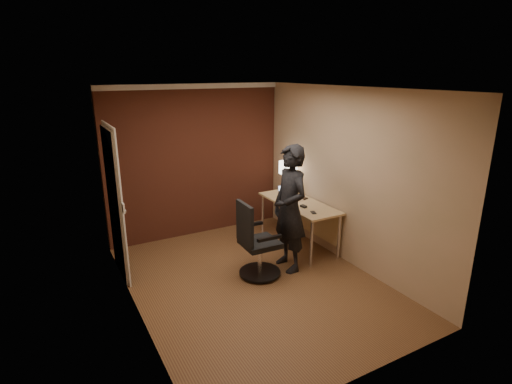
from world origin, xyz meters
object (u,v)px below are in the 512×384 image
phone (313,212)px  office_chair (256,245)px  desk (302,209)px  desk_lamp (288,168)px  laptop (289,195)px  wallet (303,198)px  person (290,209)px  mouse (304,206)px

phone → office_chair: size_ratio=0.11×
desk → desk_lamp: (0.06, 0.53, 0.55)m
desk_lamp → phone: 1.14m
desk → laptop: (-0.13, 0.19, 0.19)m
desk_lamp → office_chair: bearing=-138.2°
desk → desk_lamp: 0.76m
phone → wallet: bearing=86.8°
desk_lamp → person: bearing=-122.0°
office_chair → person: person is taller
phone → wallet: size_ratio=1.05×
phone → wallet: (0.26, 0.60, 0.01)m
phone → office_chair: office_chair is taller
desk → phone: bearing=-108.7°
wallet → desk: bearing=-131.2°
desk → wallet: 0.19m
wallet → office_chair: size_ratio=0.11×
phone → wallet: wallet is taller
desk → person: size_ratio=0.85×
laptop → wallet: laptop is taller
person → desk_lamp: bearing=149.8°
phone → mouse: bearing=106.2°
wallet → office_chair: bearing=-152.1°
desk_lamp → phone: size_ratio=4.65×
mouse → office_chair: size_ratio=0.10×
desk → mouse: bearing=-122.8°
phone → office_chair: (-0.98, -0.05, -0.27)m
desk_lamp → person: (-0.68, -1.09, -0.26)m
desk → office_chair: office_chair is taller
person → desk: bearing=134.0°
desk → office_chair: (-1.15, -0.56, -0.14)m
desk_lamp → wallet: size_ratio=4.86×
wallet → person: 0.97m
desk_lamp → office_chair: desk_lamp is taller
laptop → office_chair: bearing=-143.8°
desk → wallet: (0.09, 0.10, 0.14)m
office_chair → wallet: bearing=27.9°
laptop → office_chair: size_ratio=0.32×
mouse → phone: (-0.02, -0.27, -0.01)m
desk → desk_lamp: bearing=83.2°
desk_lamp → office_chair: (-1.22, -1.09, -0.68)m
office_chair → person: 0.68m
person → mouse: bearing=126.5°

